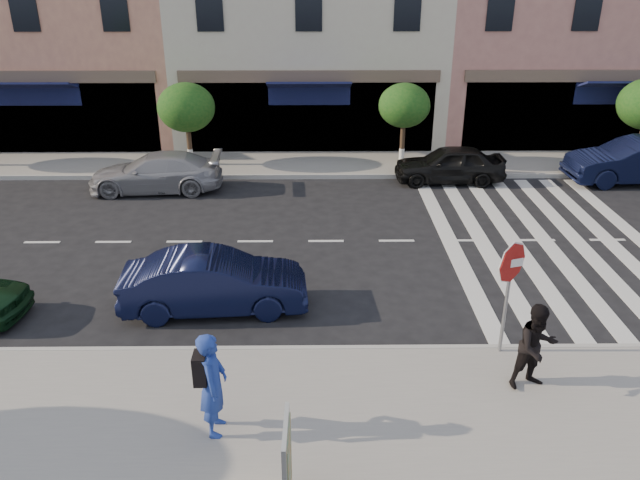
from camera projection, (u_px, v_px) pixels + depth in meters
The scene contains 14 objects.
ground at pixel (329, 315), 13.96m from camera, with size 120.00×120.00×0.00m, color black.
sidewalk_near at pixel (335, 427), 10.51m from camera, with size 60.00×4.50×0.15m, color gray.
sidewalk_far at pixel (322, 164), 23.95m from camera, with size 60.00×3.00×0.15m, color gray.
building_centre at pixel (309, 4), 27.18m from camera, with size 11.00×9.00×11.00m, color beige.
street_tree_wb at pixel (186, 108), 22.80m from camera, with size 2.10×2.10×3.06m.
street_tree_c at pixel (404, 106), 22.86m from camera, with size 1.90×1.90×3.04m.
stop_sign at pixel (511, 273), 11.69m from camera, with size 0.81×0.29×2.40m.
photographer at pixel (213, 384), 9.97m from camera, with size 0.67×0.44×1.85m, color navy.
walker at pixel (536, 347), 11.08m from camera, with size 0.81×0.63×1.66m, color black.
poster_board at pixel (287, 469), 8.59m from camera, with size 0.35×0.97×1.48m.
car_near_mid at pixel (214, 282), 13.93m from camera, with size 1.44×4.12×1.36m, color black.
car_far_left at pixel (156, 172), 21.20m from camera, with size 1.82×4.47×1.30m, color #959499.
car_far_mid at pixel (449, 164), 22.03m from camera, with size 1.55×3.84×1.31m, color black.
car_far_right at pixel (636, 161), 21.92m from camera, with size 1.65×4.74×1.56m, color black.
Camera 1 is at (-0.34, -12.03, 7.28)m, focal length 35.00 mm.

